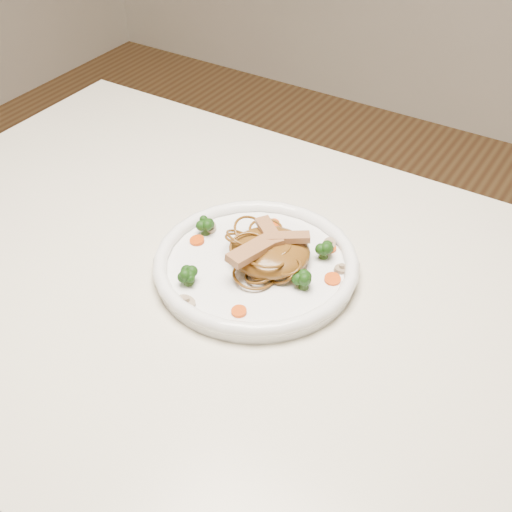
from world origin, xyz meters
The scene contains 19 objects.
table centered at (0.00, 0.00, 0.65)m, with size 1.20×0.80×0.75m.
plate centered at (0.01, 0.04, 0.76)m, with size 0.28×0.28×0.02m, color white.
noodle_mound centered at (0.02, 0.06, 0.78)m, with size 0.11×0.11×0.04m, color brown.
chicken_a centered at (0.04, 0.08, 0.80)m, with size 0.06×0.02×0.01m, color #A4754D.
chicken_b centered at (0.01, 0.07, 0.80)m, with size 0.06×0.02×0.01m, color #A4754D.
chicken_c centered at (0.02, 0.02, 0.80)m, with size 0.08×0.02×0.01m, color #A4754D.
broccoli_0 centered at (0.08, 0.11, 0.78)m, with size 0.03×0.03×0.03m, color #143C0C, non-canonical shape.
broccoli_1 centered at (-0.09, 0.06, 0.78)m, with size 0.03×0.03×0.03m, color #143C0C, non-canonical shape.
broccoli_2 centered at (-0.04, -0.04, 0.78)m, with size 0.02×0.02×0.03m, color #143C0C, non-canonical shape.
broccoli_3 centered at (0.09, 0.03, 0.78)m, with size 0.03×0.03×0.03m, color #143C0C, non-canonical shape.
carrot_0 centered at (0.08, 0.12, 0.77)m, with size 0.02×0.02×0.01m, color #E44608.
carrot_1 centered at (-0.09, 0.04, 0.77)m, with size 0.02×0.02×0.01m, color #E44608.
carrot_2 centered at (0.12, 0.07, 0.77)m, with size 0.02×0.02×0.01m, color #E44608.
carrot_3 centered at (-0.01, 0.13, 0.77)m, with size 0.02×0.02×0.01m, color #E44608.
carrot_4 centered at (0.05, -0.05, 0.77)m, with size 0.02×0.02×0.01m, color #E44608.
mushroom_0 centered at (-0.02, -0.07, 0.77)m, with size 0.03×0.03×0.01m, color tan.
mushroom_1 centered at (0.12, 0.09, 0.77)m, with size 0.02×0.02×0.01m, color tan.
mushroom_2 centered at (-0.09, 0.07, 0.77)m, with size 0.03×0.03×0.01m, color tan.
mushroom_3 centered at (0.08, 0.13, 0.77)m, with size 0.03×0.03×0.01m, color tan.
Camera 1 is at (0.40, -0.57, 1.37)m, focal length 47.97 mm.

